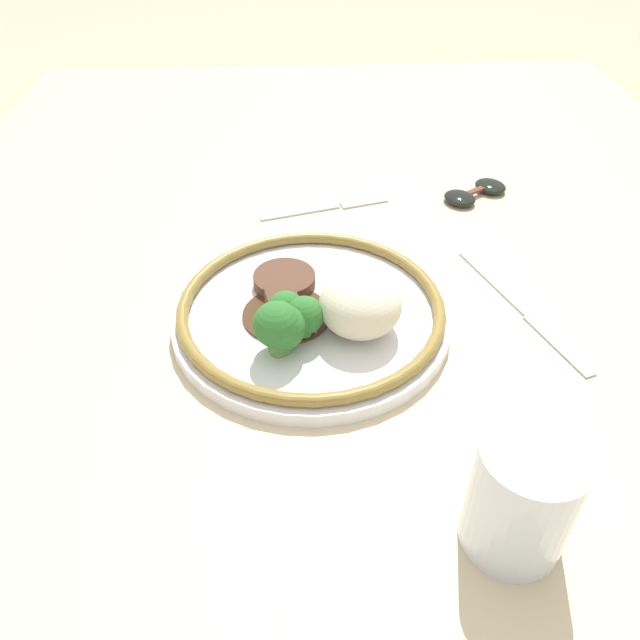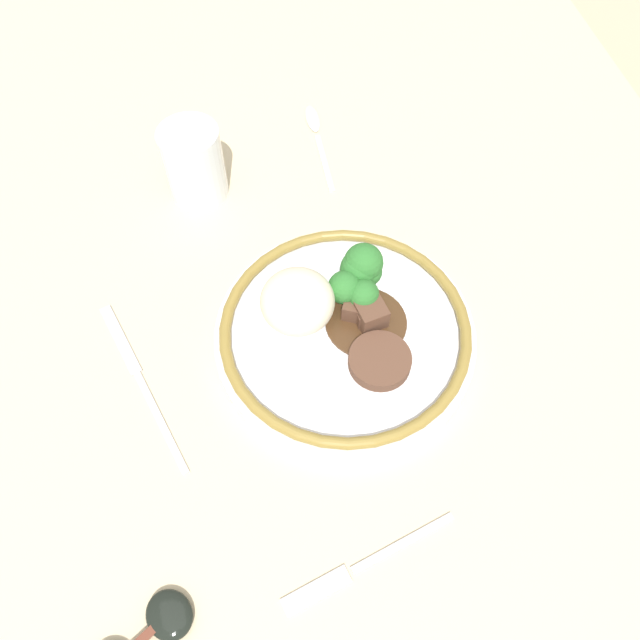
% 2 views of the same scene
% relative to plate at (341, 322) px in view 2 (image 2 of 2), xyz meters
% --- Properties ---
extents(ground_plane, '(8.00, 8.00, 0.00)m').
position_rel_plate_xyz_m(ground_plane, '(-0.01, 0.05, -0.06)').
color(ground_plane, tan).
extents(dining_table, '(1.58, 1.07, 0.04)m').
position_rel_plate_xyz_m(dining_table, '(-0.01, 0.05, -0.04)').
color(dining_table, beige).
rests_on(dining_table, ground).
extents(plate, '(0.27, 0.27, 0.07)m').
position_rel_plate_xyz_m(plate, '(0.00, 0.00, 0.00)').
color(plate, white).
rests_on(plate, dining_table).
extents(juice_glass, '(0.07, 0.07, 0.09)m').
position_rel_plate_xyz_m(juice_glass, '(0.23, 0.13, 0.02)').
color(juice_glass, yellow).
rests_on(juice_glass, dining_table).
extents(fork, '(0.06, 0.16, 0.00)m').
position_rel_plate_xyz_m(fork, '(-0.24, 0.04, -0.02)').
color(fork, '#B7B7BC').
rests_on(fork, dining_table).
extents(knife, '(0.21, 0.08, 0.00)m').
position_rel_plate_xyz_m(knife, '(-0.01, 0.21, -0.02)').
color(knife, '#B7B7BC').
rests_on(knife, dining_table).
extents(spoon, '(0.16, 0.02, 0.01)m').
position_rel_plate_xyz_m(spoon, '(0.31, -0.03, -0.02)').
color(spoon, '#B7B7BC').
rests_on(spoon, dining_table).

